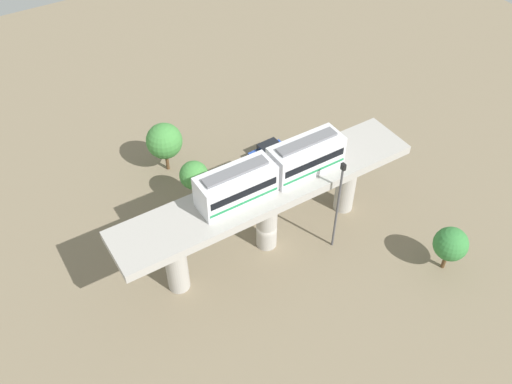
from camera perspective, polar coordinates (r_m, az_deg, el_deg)
ground_plane at (r=52.71m, az=1.07°, el=-5.28°), size 120.00×120.00×0.00m
viaduct at (r=48.55m, az=1.16°, el=-0.94°), size 5.20×28.00×7.50m
train at (r=46.39m, az=1.64°, el=2.19°), size 2.64×13.55×3.24m
parked_car_yellow at (r=55.65m, az=-1.30°, el=-0.78°), size 2.38×4.41×1.76m
parked_car_blue at (r=61.10m, az=1.29°, el=4.12°), size 1.99×4.28×1.76m
tree_near_viaduct at (r=58.44m, az=-9.37°, el=5.17°), size 3.77×3.77×5.71m
tree_mid_lot at (r=51.38m, az=19.30°, el=-5.06°), size 3.04×3.04×4.69m
tree_far_corner at (r=53.97m, az=-6.37°, el=1.69°), size 2.83×2.83×5.29m
signal_post at (r=49.03m, az=8.39°, el=-1.12°), size 0.44×0.28×10.10m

